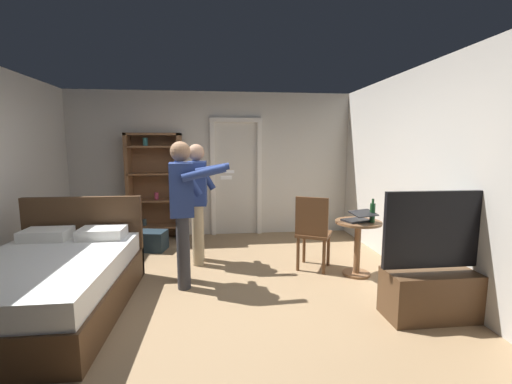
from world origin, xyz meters
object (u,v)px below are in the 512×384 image
(side_table, at_px, (358,239))
(person_blue_shirt, at_px, (183,203))
(laptop, at_px, (359,218))
(person_striped_shirt, at_px, (198,196))
(bookshelf, at_px, (155,183))
(bottle_on_table, at_px, (372,212))
(wooden_chair, at_px, (313,230))
(bed, at_px, (50,282))
(tv_flatscreen, at_px, (442,281))
(suitcase_dark, at_px, (148,241))

(side_table, height_order, person_blue_shirt, person_blue_shirt)
(laptop, relative_size, person_striped_shirt, 0.25)
(bookshelf, xyz_separation_m, bottle_on_table, (2.98, -2.10, -0.17))
(side_table, relative_size, bottle_on_table, 2.38)
(bookshelf, height_order, laptop, bookshelf)
(wooden_chair, bearing_deg, person_striped_shirt, 162.77)
(bed, distance_m, laptop, 3.46)
(tv_flatscreen, distance_m, person_striped_shirt, 3.05)
(bed, xyz_separation_m, bookshelf, (0.56, 2.61, 0.69))
(bed, relative_size, bottle_on_table, 6.82)
(bookshelf, distance_m, tv_flatscreen, 4.53)
(wooden_chair, relative_size, person_blue_shirt, 0.59)
(bookshelf, height_order, person_striped_shirt, bookshelf)
(laptop, height_order, bottle_on_table, bottle_on_table)
(tv_flatscreen, distance_m, person_blue_shirt, 2.80)
(bookshelf, relative_size, suitcase_dark, 3.32)
(laptop, xyz_separation_m, person_striped_shirt, (-2.01, 0.73, 0.20))
(bookshelf, height_order, person_blue_shirt, bookshelf)
(bottle_on_table, bearing_deg, wooden_chair, 154.92)
(tv_flatscreen, height_order, person_blue_shirt, person_blue_shirt)
(laptop, relative_size, wooden_chair, 0.42)
(wooden_chair, bearing_deg, side_table, -23.75)
(laptop, bearing_deg, bookshelf, 143.85)
(side_table, height_order, bottle_on_table, bottle_on_table)
(person_blue_shirt, relative_size, suitcase_dark, 3.03)
(wooden_chair, height_order, person_blue_shirt, person_blue_shirt)
(side_table, distance_m, person_blue_shirt, 2.21)
(laptop, bearing_deg, person_blue_shirt, -179.53)
(bottle_on_table, height_order, suitcase_dark, bottle_on_table)
(person_striped_shirt, distance_m, suitcase_dark, 1.32)
(person_blue_shirt, xyz_separation_m, suitcase_dark, (-0.71, 1.40, -0.82))
(bookshelf, bearing_deg, wooden_chair, -37.69)
(side_table, xyz_separation_m, person_striped_shirt, (-2.02, 0.69, 0.48))
(bookshelf, bearing_deg, suitcase_dark, -91.90)
(laptop, xyz_separation_m, wooden_chair, (-0.50, 0.27, -0.21))
(wooden_chair, relative_size, suitcase_dark, 1.78)
(bottle_on_table, xyz_separation_m, wooden_chair, (-0.66, 0.31, -0.28))
(tv_flatscreen, bearing_deg, person_blue_shirt, 157.49)
(bookshelf, height_order, tv_flatscreen, bookshelf)
(wooden_chair, xyz_separation_m, person_striped_shirt, (-1.50, 0.47, 0.40))
(laptop, bearing_deg, tv_flatscreen, -69.81)
(side_table, xyz_separation_m, suitcase_dark, (-2.86, 1.34, -0.31))
(tv_flatscreen, height_order, bottle_on_table, tv_flatscreen)
(bed, bearing_deg, suitcase_dark, 74.33)
(bottle_on_table, height_order, wooden_chair, bottle_on_table)
(laptop, height_order, person_blue_shirt, person_blue_shirt)
(person_blue_shirt, distance_m, person_striped_shirt, 0.76)
(bed, height_order, side_table, bed)
(person_blue_shirt, bearing_deg, side_table, 1.55)
(bookshelf, xyz_separation_m, suitcase_dark, (-0.02, -0.68, -0.84))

